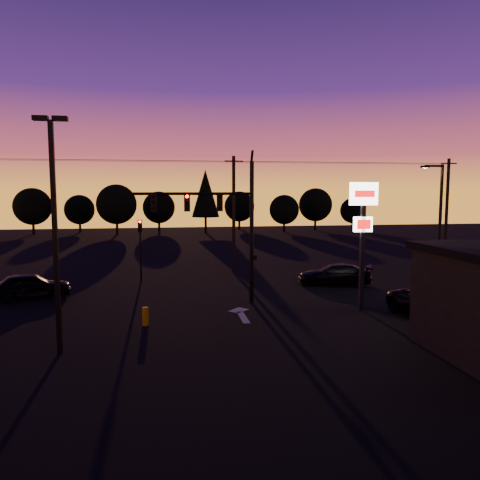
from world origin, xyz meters
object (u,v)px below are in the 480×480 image
at_px(streetlight, 439,221).
at_px(car_right, 335,274).
at_px(parking_lot_light, 54,220).
at_px(pylon_sign, 363,218).
at_px(suv_parked, 439,305).
at_px(traffic_signal_mast, 223,217).
at_px(bollard, 145,316).
at_px(car_left, 30,286).
at_px(secondary_signal, 140,241).

distance_m(streetlight, car_right, 7.42).
distance_m(parking_lot_light, pylon_sign, 15.19).
relative_size(pylon_sign, suv_parked, 1.24).
bearing_deg(parking_lot_light, car_right, 35.52).
height_order(parking_lot_light, car_right, parking_lot_light).
bearing_deg(pylon_sign, parking_lot_light, -162.77).
distance_m(traffic_signal_mast, bollard, 7.16).
relative_size(car_left, car_right, 0.93).
xyz_separation_m(parking_lot_light, pylon_sign, (14.50, 4.50, -0.36)).
relative_size(parking_lot_light, streetlight, 1.14).
height_order(pylon_sign, streetlight, streetlight).
xyz_separation_m(secondary_signal, pylon_sign, (12.00, -9.99, 2.05)).
relative_size(secondary_signal, car_right, 0.89).
distance_m(pylon_sign, car_left, 19.52).
relative_size(parking_lot_light, car_right, 1.88).
distance_m(traffic_signal_mast, car_right, 10.03).
relative_size(pylon_sign, car_right, 1.40).
relative_size(traffic_signal_mast, suv_parked, 1.57).
height_order(parking_lot_light, suv_parked, parking_lot_light).
bearing_deg(streetlight, bollard, -164.23).
distance_m(parking_lot_light, car_right, 19.61).
bearing_deg(car_right, parking_lot_light, -36.35).
xyz_separation_m(secondary_signal, car_right, (13.03, -3.40, -2.16)).
bearing_deg(car_right, bollard, -39.81).
bearing_deg(car_left, streetlight, -111.28).
xyz_separation_m(bollard, suv_parked, (14.20, -1.49, 0.32)).
xyz_separation_m(traffic_signal_mast, streetlight, (14.01, 1.51, -0.52)).
bearing_deg(bollard, parking_lot_light, -133.53).
bearing_deg(suv_parked, car_right, 90.96).
xyz_separation_m(pylon_sign, suv_parked, (2.88, -2.63, -4.15)).
height_order(traffic_signal_mast, bollard, traffic_signal_mast).
relative_size(parking_lot_light, suv_parked, 1.67).
height_order(bollard, car_right, car_right).
bearing_deg(bollard, car_right, 32.06).
distance_m(secondary_signal, streetlight, 19.89).
bearing_deg(suv_parked, traffic_signal_mast, 142.39).
bearing_deg(pylon_sign, car_right, 81.14).
distance_m(streetlight, bollard, 19.35).
bearing_deg(suv_parked, car_left, 148.23).
xyz_separation_m(streetlight, car_right, (-5.88, 2.58, -3.71)).
bearing_deg(pylon_sign, car_left, 162.87).
height_order(secondary_signal, bollard, secondary_signal).
height_order(bollard, car_left, car_left).
bearing_deg(traffic_signal_mast, parking_lot_light, -136.63).
xyz_separation_m(pylon_sign, streetlight, (6.91, 4.00, -0.49)).
height_order(pylon_sign, bollard, pylon_sign).
relative_size(pylon_sign, streetlight, 0.85).
height_order(streetlight, bollard, streetlight).
height_order(traffic_signal_mast, streetlight, traffic_signal_mast).
bearing_deg(bollard, traffic_signal_mast, 40.81).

